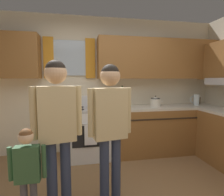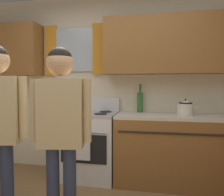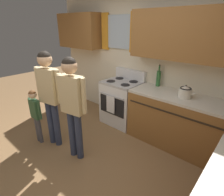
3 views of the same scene
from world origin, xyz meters
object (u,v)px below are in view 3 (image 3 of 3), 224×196
stovetop_kettle (185,92)px  adult_in_plaid (72,99)px  small_child (35,111)px  adult_holding_child (49,89)px  bottle_wine_green (158,78)px  stove_oven (122,102)px

stovetop_kettle → adult_in_plaid: (-1.10, -1.31, -0.00)m
adult_in_plaid → stovetop_kettle: bearing=50.0°
adult_in_plaid → small_child: (-0.80, -0.20, -0.38)m
adult_holding_child → adult_in_plaid: size_ratio=1.02×
bottle_wine_green → stovetop_kettle: size_ratio=1.44×
adult_holding_child → adult_in_plaid: (0.55, 0.04, -0.02)m
small_child → stovetop_kettle: bearing=38.4°
bottle_wine_green → adult_holding_child: size_ratio=0.25×
bottle_wine_green → small_child: bottle_wine_green is taller
bottle_wine_green → stovetop_kettle: bottle_wine_green is taller
bottle_wine_green → small_child: size_ratio=0.40×
bottle_wine_green → small_child: 2.23m
stove_oven → bottle_wine_green: 0.91m
stove_oven → bottle_wine_green: (0.66, 0.22, 0.58)m
adult_holding_child → adult_in_plaid: 0.55m
stove_oven → adult_in_plaid: (0.15, -1.33, 0.52)m
stove_oven → adult_holding_child: size_ratio=0.69×
adult_in_plaid → stove_oven: bearing=96.6°
adult_holding_child → stove_oven: bearing=74.0°
stove_oven → adult_holding_child: bearing=-106.0°
adult_in_plaid → small_child: bearing=-166.1°
stovetop_kettle → adult_in_plaid: size_ratio=0.17×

